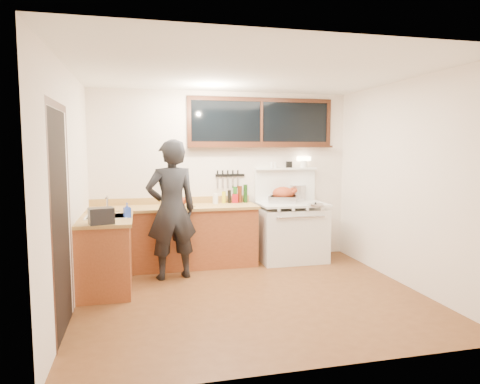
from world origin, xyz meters
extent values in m
cube|color=#542E16|center=(0.00, 0.00, -0.01)|extent=(4.00, 3.50, 0.02)
cube|color=silver|center=(0.00, 1.77, 1.30)|extent=(4.00, 0.05, 2.60)
cube|color=silver|center=(0.00, -1.77, 1.30)|extent=(4.00, 0.05, 2.60)
cube|color=silver|center=(-2.02, 0.00, 1.30)|extent=(0.05, 3.50, 2.60)
cube|color=silver|center=(2.02, 0.00, 1.30)|extent=(0.05, 3.50, 2.60)
cube|color=white|center=(0.00, 0.00, 2.62)|extent=(4.00, 3.50, 0.05)
cube|color=brown|center=(-0.80, 1.45, 0.43)|extent=(2.40, 0.60, 0.86)
cube|color=#AE8545|center=(-0.80, 1.44, 0.88)|extent=(2.44, 0.64, 0.04)
cube|color=#AE8545|center=(-0.80, 1.74, 0.95)|extent=(2.40, 0.03, 0.10)
sphere|color=#B78C38|center=(-1.80, 1.17, 0.70)|extent=(0.03, 0.03, 0.03)
sphere|color=#B78C38|center=(-1.30, 1.17, 0.70)|extent=(0.03, 0.03, 0.03)
sphere|color=#B78C38|center=(-0.80, 1.17, 0.70)|extent=(0.03, 0.03, 0.03)
sphere|color=#B78C38|center=(-0.30, 1.17, 0.70)|extent=(0.03, 0.03, 0.03)
sphere|color=#B78C38|center=(0.15, 1.17, 0.70)|extent=(0.03, 0.03, 0.03)
cube|color=brown|center=(-1.70, 0.62, 0.43)|extent=(0.60, 1.05, 0.86)
cube|color=#AE8545|center=(-1.69, 0.62, 0.88)|extent=(0.64, 1.09, 0.04)
cube|color=white|center=(-1.68, 0.70, 0.84)|extent=(0.45, 0.40, 0.14)
cube|color=white|center=(-1.68, 0.70, 0.91)|extent=(0.50, 0.45, 0.01)
cylinder|color=silver|center=(-1.68, 0.88, 1.02)|extent=(0.02, 0.02, 0.24)
cylinder|color=silver|center=(-1.68, 0.80, 1.13)|extent=(0.02, 0.18, 0.02)
cube|color=white|center=(1.00, 1.40, 0.41)|extent=(1.00, 0.70, 0.82)
cube|color=white|center=(1.00, 1.40, 0.89)|extent=(1.02, 0.72, 0.03)
cube|color=white|center=(1.00, 1.06, 0.52)|extent=(0.88, 0.02, 0.46)
cylinder|color=silver|center=(1.00, 1.03, 0.74)|extent=(0.75, 0.02, 0.02)
cylinder|color=white|center=(0.67, 1.04, 0.85)|extent=(0.04, 0.03, 0.04)
cylinder|color=white|center=(0.89, 1.04, 0.85)|extent=(0.04, 0.03, 0.04)
cylinder|color=white|center=(1.11, 1.04, 0.85)|extent=(0.04, 0.03, 0.04)
cylinder|color=white|center=(1.33, 1.04, 0.85)|extent=(0.04, 0.03, 0.04)
cube|color=white|center=(1.00, 1.72, 1.15)|extent=(1.00, 0.05, 0.50)
cube|color=white|center=(1.00, 1.69, 1.41)|extent=(1.00, 0.12, 0.03)
cylinder|color=white|center=(1.30, 1.69, 1.49)|extent=(0.11, 0.11, 0.11)
cube|color=#FFE5B2|center=(1.30, 1.69, 1.57)|extent=(0.20, 0.10, 0.07)
cube|color=black|center=(1.05, 1.69, 1.48)|extent=(0.09, 0.05, 0.10)
cylinder|color=white|center=(0.82, 1.69, 1.47)|extent=(0.04, 0.04, 0.09)
cylinder|color=white|center=(0.76, 1.69, 1.47)|extent=(0.04, 0.04, 0.09)
cube|color=black|center=(0.60, 1.73, 2.15)|extent=(2.20, 0.01, 0.62)
cube|color=black|center=(0.60, 1.73, 2.49)|extent=(2.32, 0.04, 0.06)
cube|color=black|center=(0.60, 1.73, 1.81)|extent=(2.32, 0.04, 0.06)
cube|color=black|center=(-0.53, 1.73, 2.15)|extent=(0.06, 0.04, 0.62)
cube|color=black|center=(1.73, 1.73, 2.15)|extent=(0.06, 0.04, 0.62)
cube|color=black|center=(0.60, 1.73, 2.15)|extent=(0.04, 0.04, 0.62)
cube|color=black|center=(0.60, 1.68, 1.76)|extent=(2.32, 0.13, 0.03)
cube|color=black|center=(-1.99, -0.55, 1.05)|extent=(0.01, 0.86, 2.10)
cube|color=black|center=(-1.99, -1.03, 1.05)|extent=(0.01, 0.07, 2.10)
cube|color=black|center=(-1.99, -0.07, 1.05)|extent=(0.01, 0.07, 2.10)
cube|color=black|center=(-1.99, -0.55, 2.14)|extent=(0.01, 1.04, 0.07)
cube|color=black|center=(0.10, 1.74, 1.32)|extent=(0.46, 0.02, 0.04)
cube|color=silver|center=(-0.10, 1.72, 1.21)|extent=(0.02, 0.00, 0.18)
cube|color=black|center=(-0.10, 1.72, 1.35)|extent=(0.02, 0.02, 0.10)
cube|color=silver|center=(-0.02, 1.72, 1.21)|extent=(0.02, 0.00, 0.18)
cube|color=black|center=(-0.02, 1.72, 1.35)|extent=(0.02, 0.02, 0.10)
cube|color=silver|center=(0.06, 1.72, 1.21)|extent=(0.02, 0.00, 0.18)
cube|color=black|center=(0.06, 1.72, 1.35)|extent=(0.02, 0.02, 0.10)
cube|color=silver|center=(0.14, 1.72, 1.21)|extent=(0.03, 0.00, 0.18)
cube|color=black|center=(0.14, 1.72, 1.35)|extent=(0.02, 0.02, 0.10)
cube|color=silver|center=(0.22, 1.72, 1.21)|extent=(0.03, 0.00, 0.18)
cube|color=black|center=(0.22, 1.72, 1.35)|extent=(0.02, 0.02, 0.10)
imported|color=black|center=(-0.87, 0.92, 0.93)|extent=(0.75, 0.57, 1.86)
imported|color=blue|center=(-1.43, 0.58, 0.99)|extent=(0.10, 0.10, 0.18)
cube|color=black|center=(-1.70, 0.19, 0.99)|extent=(0.30, 0.24, 0.18)
cube|color=#AE8545|center=(-0.73, 1.41, 0.91)|extent=(0.45, 0.36, 0.02)
ellipsoid|color=#953A1B|center=(-0.73, 1.41, 0.97)|extent=(0.25, 0.19, 0.13)
sphere|color=#953A1B|center=(-0.62, 1.46, 1.00)|extent=(0.05, 0.05, 0.05)
sphere|color=#953A1B|center=(-0.62, 1.36, 1.00)|extent=(0.05, 0.05, 0.05)
cube|color=silver|center=(0.89, 1.49, 0.95)|extent=(0.51, 0.46, 0.10)
cube|color=#3F3F42|center=(0.89, 1.49, 0.98)|extent=(0.45, 0.40, 0.03)
torus|color=silver|center=(0.66, 1.49, 1.00)|extent=(0.05, 0.09, 0.10)
torus|color=silver|center=(1.11, 1.49, 1.00)|extent=(0.05, 0.09, 0.10)
ellipsoid|color=#953A1B|center=(0.89, 1.49, 1.04)|extent=(0.40, 0.36, 0.21)
cylinder|color=#953A1B|center=(1.00, 1.41, 1.06)|extent=(0.13, 0.09, 0.09)
sphere|color=#953A1B|center=(1.06, 1.41, 1.09)|extent=(0.06, 0.06, 0.06)
cylinder|color=#953A1B|center=(1.00, 1.57, 1.06)|extent=(0.13, 0.09, 0.09)
sphere|color=#953A1B|center=(1.06, 1.57, 1.09)|extent=(0.06, 0.06, 0.06)
cylinder|color=silver|center=(1.20, 1.69, 1.02)|extent=(0.34, 0.34, 0.25)
cylinder|color=silver|center=(1.14, 1.57, 0.97)|extent=(0.23, 0.23, 0.13)
cylinder|color=black|center=(1.18, 1.68, 1.02)|extent=(0.09, 0.17, 0.02)
cylinder|color=silver|center=(1.26, 1.10, 0.91)|extent=(0.25, 0.25, 0.02)
sphere|color=black|center=(1.26, 1.10, 0.93)|extent=(0.03, 0.03, 0.03)
cube|color=maroon|center=(0.15, 1.62, 0.97)|extent=(0.11, 0.09, 0.14)
cylinder|color=white|center=(-0.16, 1.58, 0.98)|extent=(0.09, 0.09, 0.16)
cylinder|color=black|center=(-0.02, 1.63, 0.99)|extent=(0.06, 0.06, 0.18)
cylinder|color=black|center=(0.07, 1.63, 1.00)|extent=(0.05, 0.05, 0.20)
cylinder|color=black|center=(0.16, 1.63, 1.02)|extent=(0.06, 0.06, 0.25)
cylinder|color=black|center=(0.23, 1.63, 1.03)|extent=(0.07, 0.07, 0.26)
cylinder|color=black|center=(0.32, 1.63, 1.04)|extent=(0.06, 0.06, 0.28)
camera|label=1|loc=(-1.27, -4.76, 1.76)|focal=32.00mm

